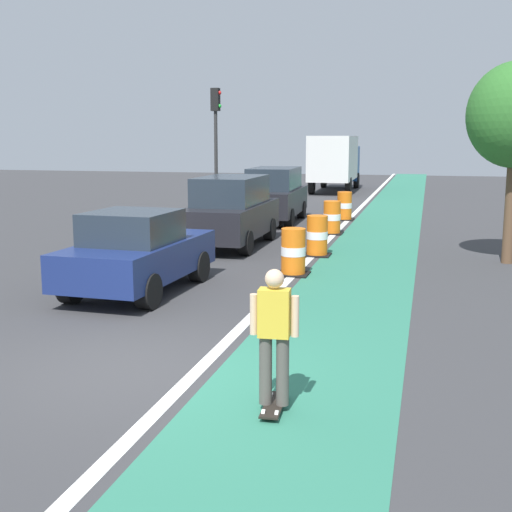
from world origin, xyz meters
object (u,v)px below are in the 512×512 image
Objects in this scene: traffic_barrel_front at (293,252)px; traffic_barrel_back at (332,218)px; traffic_light_corner at (216,129)px; parked_suv_second at (231,211)px; parked_sedan_nearest at (137,252)px; traffic_barrel_far at (344,206)px; parked_suv_third at (274,195)px; traffic_barrel_mid at (317,236)px; skateboarder_on_lane at (274,335)px; delivery_truck_down_block at (335,160)px; pedestrian_crossing at (195,197)px.

traffic_barrel_front is 6.94m from traffic_barrel_back.
parked_suv_second is at bearing -69.33° from traffic_light_corner.
parked_sedan_nearest reaches higher than traffic_barrel_back.
traffic_barrel_far is at bearing -5.84° from traffic_light_corner.
parked_suv_second is at bearing -108.79° from traffic_barrel_far.
parked_suv_third is 4.19m from traffic_light_corner.
parked_sedan_nearest is 3.83× the size of traffic_barrel_back.
traffic_barrel_far is at bearing 91.84° from traffic_barrel_mid.
traffic_barrel_front is at bearing -92.56° from traffic_barrel_mid.
traffic_light_corner is at bearing 101.10° from parked_sedan_nearest.
skateboarder_on_lane is 1.55× the size of traffic_barrel_front.
traffic_barrel_mid is 8.14m from traffic_barrel_far.
traffic_light_corner is at bearing -102.93° from delivery_truck_down_block.
traffic_barrel_front is at bearing -74.58° from parked_suv_third.
traffic_barrel_mid is at bearing -57.16° from traffic_light_corner.
parked_sedan_nearest is at bearing -137.32° from traffic_barrel_front.
traffic_barrel_back is 17.96m from delivery_truck_down_block.
traffic_light_corner is at bearing 140.72° from traffic_barrel_back.
parked_suv_third is 3.67m from traffic_barrel_back.
traffic_light_corner is (-6.80, 19.15, 2.59)m from skateboarder_on_lane.
pedestrian_crossing is (-3.16, 0.03, -0.17)m from parked_suv_third.
parked_suv_second reaches higher than skateboarder_on_lane.
traffic_barrel_front is 1.00× the size of traffic_barrel_mid.
delivery_truck_down_block reaches higher than parked_suv_third.
traffic_light_corner reaches higher than delivery_truck_down_block.
skateboarder_on_lane is 0.36× the size of parked_suv_third.
parked_suv_third is 9.89m from traffic_barrel_front.
traffic_barrel_far is (-0.14, 10.81, 0.00)m from traffic_barrel_front.
skateboarder_on_lane is 10.55m from traffic_barrel_mid.
parked_suv_third is 0.91× the size of traffic_light_corner.
traffic_light_corner reaches higher than traffic_barrel_back.
parked_suv_second reaches higher than traffic_barrel_mid.
traffic_barrel_front is at bearing -84.41° from delivery_truck_down_block.
traffic_barrel_mid is at bearing -83.43° from delivery_truck_down_block.
parked_suv_third is at bearing 134.58° from traffic_barrel_back.
parked_suv_second is (-3.90, 11.45, 0.12)m from skateboarder_on_lane.
skateboarder_on_lane is 12.10m from parked_suv_second.
traffic_barrel_mid is at bearing -68.13° from parked_suv_third.
delivery_truck_down_block reaches higher than skateboarder_on_lane.
delivery_truck_down_block is (-2.34, 17.76, 1.31)m from traffic_barrel_back.
parked_sedan_nearest reaches higher than traffic_barrel_front.
delivery_truck_down_block is at bearing 89.21° from parked_suv_third.
traffic_light_corner reaches higher than traffic_barrel_front.
parked_sedan_nearest is 3.83× the size of traffic_barrel_front.
skateboarder_on_lane is at bearing -52.20° from parked_sedan_nearest.
traffic_barrel_back is 0.68× the size of pedestrian_crossing.
traffic_barrel_back is at bearing -24.58° from pedestrian_crossing.
delivery_truck_down_block is (-2.54, 22.02, 1.31)m from traffic_barrel_mid.
traffic_barrel_front is at bearing -89.35° from traffic_barrel_back.
parked_suv_second is at bearing -127.25° from traffic_barrel_back.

